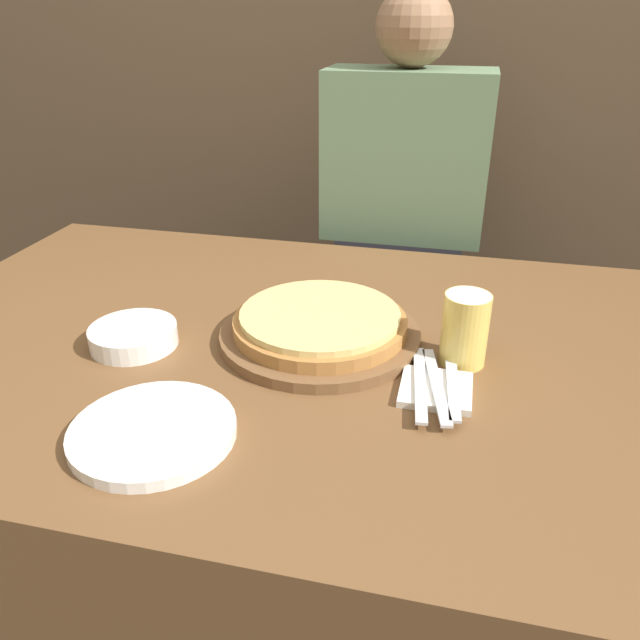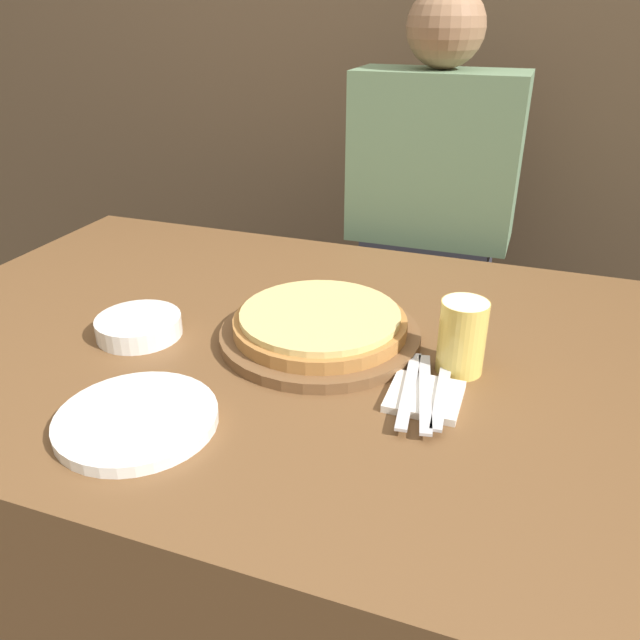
% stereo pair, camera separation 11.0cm
% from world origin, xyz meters
% --- Properties ---
extents(ground_plane, '(12.00, 12.00, 0.00)m').
position_xyz_m(ground_plane, '(0.00, 0.00, 0.00)').
color(ground_plane, '#38332D').
extents(dining_table, '(1.48, 1.00, 0.74)m').
position_xyz_m(dining_table, '(0.00, 0.00, 0.37)').
color(dining_table, brown).
rests_on(dining_table, ground_plane).
extents(pizza_on_board, '(0.36, 0.36, 0.06)m').
position_xyz_m(pizza_on_board, '(0.08, 0.01, 0.76)').
color(pizza_on_board, brown).
rests_on(pizza_on_board, dining_table).
extents(beer_glass, '(0.08, 0.08, 0.12)m').
position_xyz_m(beer_glass, '(0.33, -0.01, 0.80)').
color(beer_glass, '#E5C65B').
rests_on(beer_glass, dining_table).
extents(dinner_plate, '(0.23, 0.23, 0.02)m').
position_xyz_m(dinner_plate, '(-0.08, -0.32, 0.75)').
color(dinner_plate, white).
rests_on(dinner_plate, dining_table).
extents(side_bowl, '(0.15, 0.15, 0.04)m').
position_xyz_m(side_bowl, '(-0.24, -0.08, 0.75)').
color(side_bowl, white).
rests_on(side_bowl, dining_table).
extents(napkin_stack, '(0.11, 0.11, 0.01)m').
position_xyz_m(napkin_stack, '(0.29, -0.11, 0.74)').
color(napkin_stack, white).
rests_on(napkin_stack, dining_table).
extents(fork, '(0.04, 0.22, 0.00)m').
position_xyz_m(fork, '(0.27, -0.11, 0.75)').
color(fork, silver).
rests_on(fork, napkin_stack).
extents(dinner_knife, '(0.06, 0.21, 0.00)m').
position_xyz_m(dinner_knife, '(0.29, -0.11, 0.75)').
color(dinner_knife, silver).
rests_on(dinner_knife, napkin_stack).
extents(spoon, '(0.03, 0.18, 0.00)m').
position_xyz_m(spoon, '(0.32, -0.11, 0.75)').
color(spoon, silver).
rests_on(spoon, napkin_stack).
extents(diner_person, '(0.42, 0.20, 1.32)m').
position_xyz_m(diner_person, '(0.15, 0.69, 0.64)').
color(diner_person, '#33333D').
rests_on(diner_person, ground_plane).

